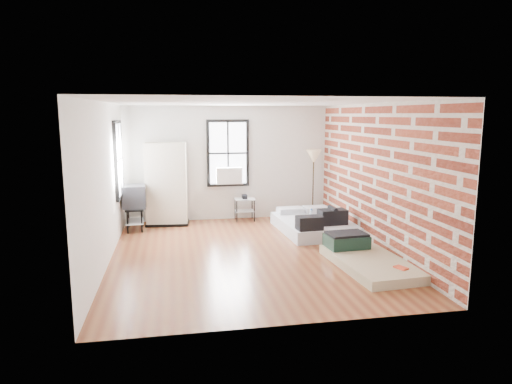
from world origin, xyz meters
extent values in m
plane|color=brown|center=(0.00, 0.00, 0.00)|extent=(6.00, 6.00, 0.00)
cube|color=silver|center=(0.00, 3.00, 1.40)|extent=(5.00, 0.01, 2.80)
cube|color=silver|center=(0.00, -3.00, 1.40)|extent=(5.00, 0.01, 2.80)
cube|color=silver|center=(-2.50, 0.00, 1.40)|extent=(0.01, 6.00, 2.80)
cube|color=maroon|center=(2.50, 0.00, 1.40)|extent=(0.02, 6.00, 2.80)
cube|color=white|center=(0.00, 0.00, 2.80)|extent=(5.00, 6.00, 0.01)
cube|color=white|center=(0.00, 2.95, 1.65)|extent=(0.90, 0.02, 1.50)
cube|color=black|center=(-0.48, 2.97, 1.65)|extent=(0.07, 0.08, 1.64)
cube|color=black|center=(0.48, 2.97, 1.65)|extent=(0.07, 0.08, 1.64)
cube|color=black|center=(0.00, 2.97, 2.44)|extent=(0.90, 0.08, 0.07)
cube|color=black|center=(0.00, 2.97, 0.86)|extent=(0.90, 0.08, 0.07)
cube|color=black|center=(0.00, 2.94, 1.65)|extent=(0.04, 0.02, 1.50)
cube|color=black|center=(0.00, 2.94, 1.65)|extent=(0.90, 0.02, 0.04)
cube|color=white|center=(0.00, 2.83, 1.12)|extent=(0.62, 0.30, 0.40)
cube|color=white|center=(-2.45, 1.80, 1.65)|extent=(0.02, 0.90, 1.50)
cube|color=black|center=(-2.47, 1.32, 1.65)|extent=(0.08, 0.07, 1.64)
cube|color=black|center=(-2.47, 2.29, 1.65)|extent=(0.08, 0.07, 1.64)
cube|color=black|center=(-2.47, 1.80, 2.44)|extent=(0.08, 0.90, 0.07)
cube|color=black|center=(-2.47, 1.80, 0.86)|extent=(0.08, 0.90, 0.07)
cube|color=black|center=(-2.44, 1.80, 1.65)|extent=(0.02, 0.04, 1.50)
cube|color=black|center=(-2.44, 1.80, 1.65)|extent=(0.02, 0.90, 0.04)
cube|color=silver|center=(1.75, 1.38, 0.13)|extent=(1.61, 2.12, 0.27)
cube|color=silver|center=(1.38, 2.17, 0.33)|extent=(0.61, 0.41, 0.13)
cube|color=silver|center=(2.03, 2.20, 0.33)|extent=(0.61, 0.41, 0.13)
cube|color=black|center=(1.99, 0.91, 0.43)|extent=(0.61, 0.38, 0.32)
cylinder|color=black|center=(1.99, 0.91, 0.61)|extent=(0.11, 0.38, 0.09)
cube|color=black|center=(1.37, 0.56, 0.41)|extent=(0.53, 0.35, 0.28)
cylinder|color=#C0DEF7|center=(1.65, 1.32, 0.39)|extent=(0.07, 0.07, 0.24)
cylinder|color=#1758A5|center=(1.65, 1.32, 0.52)|extent=(0.04, 0.04, 0.03)
cube|color=tan|center=(1.95, -1.15, 0.08)|extent=(1.21, 2.08, 0.16)
cube|color=#163229|center=(1.79, -0.42, 0.27)|extent=(0.78, 0.58, 0.23)
cube|color=black|center=(1.79, -0.42, 0.41)|extent=(0.73, 0.54, 0.04)
cube|color=red|center=(2.20, -1.71, 0.17)|extent=(0.21, 0.25, 0.03)
cube|color=black|center=(-1.50, 2.65, 0.03)|extent=(1.03, 0.64, 0.06)
cube|color=beige|center=(-1.50, 2.65, 1.00)|extent=(0.98, 0.60, 1.89)
cylinder|color=black|center=(0.15, 2.55, 0.27)|extent=(0.02, 0.02, 0.54)
cylinder|color=black|center=(0.59, 2.55, 0.27)|extent=(0.02, 0.02, 0.54)
cylinder|color=black|center=(0.16, 2.89, 0.27)|extent=(0.02, 0.02, 0.54)
cylinder|color=black|center=(0.59, 2.89, 0.27)|extent=(0.02, 0.02, 0.54)
cube|color=silver|center=(0.37, 2.72, 0.54)|extent=(0.49, 0.40, 0.02)
cube|color=silver|center=(0.37, 2.72, 0.25)|extent=(0.47, 0.38, 0.02)
cube|color=black|center=(0.37, 2.72, 0.60)|extent=(0.12, 0.18, 0.10)
cylinder|color=#2E230F|center=(2.10, 2.65, 0.01)|extent=(0.25, 0.25, 0.03)
cylinder|color=#2E230F|center=(2.10, 2.65, 0.77)|extent=(0.03, 0.03, 1.50)
cone|color=tan|center=(2.10, 2.65, 1.57)|extent=(0.37, 0.37, 0.33)
cylinder|color=black|center=(-2.36, 1.93, 0.25)|extent=(0.03, 0.03, 0.51)
cylinder|color=black|center=(-2.05, 1.94, 0.25)|extent=(0.03, 0.03, 0.51)
cylinder|color=black|center=(-2.39, 2.54, 0.25)|extent=(0.03, 0.03, 0.51)
cylinder|color=black|center=(-2.08, 2.55, 0.25)|extent=(0.03, 0.03, 0.51)
cube|color=black|center=(-2.22, 2.24, 0.51)|extent=(0.44, 0.75, 0.03)
cube|color=silver|center=(-2.22, 2.24, 0.20)|extent=(0.42, 0.73, 0.02)
cube|color=black|center=(-2.22, 2.24, 0.77)|extent=(0.53, 0.61, 0.51)
cube|color=black|center=(-1.97, 2.25, 0.77)|extent=(0.04, 0.49, 0.40)
camera|label=1|loc=(-1.33, -8.16, 2.59)|focal=32.00mm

